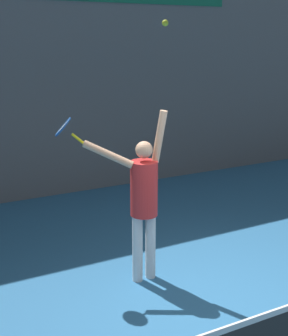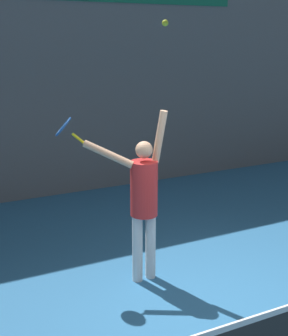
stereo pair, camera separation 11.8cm
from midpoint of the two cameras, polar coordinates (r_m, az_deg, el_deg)
name	(u,v)px [view 1 (the left image)]	position (r m, az deg, el deg)	size (l,w,h in m)	color
ground_plane	(230,319)	(5.43, 9.84, -17.64)	(18.00, 18.00, 0.00)	teal
back_wall	(68,64)	(9.06, -9.60, 12.38)	(18.00, 0.10, 5.00)	slate
tennis_player	(143,197)	(5.68, -0.70, -3.52)	(0.94, 0.59, 2.15)	white
tennis_racket	(64,128)	(5.58, -10.30, 4.82)	(0.38, 0.34, 0.33)	yellow
tennis_ball	(165,23)	(5.35, 1.93, 17.26)	(0.07, 0.07, 0.07)	#CCDB2D
water_bottle	(143,185)	(9.40, -0.54, -2.06)	(0.07, 0.07, 0.27)	#198CCC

